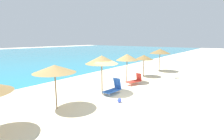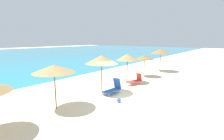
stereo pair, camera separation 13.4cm
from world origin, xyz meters
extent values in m
plane|color=beige|center=(0.00, 0.00, 0.00)|extent=(160.00, 160.00, 0.00)
cylinder|color=brown|center=(-4.08, 1.58, 1.16)|extent=(0.07, 0.07, 2.32)
cone|color=#9E7F4C|center=(-4.08, 1.58, 2.39)|extent=(2.43, 2.43, 0.45)
cylinder|color=brown|center=(-0.19, 1.34, 1.21)|extent=(0.08, 0.08, 2.41)
cone|color=#9E7F4C|center=(-0.19, 1.34, 2.57)|extent=(2.43, 2.43, 0.62)
cylinder|color=brown|center=(3.72, 1.55, 1.14)|extent=(0.07, 0.07, 2.27)
cone|color=#9E7F4C|center=(3.72, 1.55, 2.42)|extent=(2.06, 2.06, 0.59)
cylinder|color=brown|center=(7.08, 1.49, 1.02)|extent=(0.09, 0.09, 2.03)
cone|color=olive|center=(7.08, 1.49, 2.13)|extent=(2.02, 2.02, 0.50)
cylinder|color=brown|center=(11.20, 1.30, 1.21)|extent=(0.08, 0.08, 2.42)
cone|color=olive|center=(11.20, 1.30, 2.57)|extent=(2.57, 2.57, 0.59)
cube|color=red|center=(3.37, 0.65, 0.31)|extent=(1.56, 1.02, 0.07)
cube|color=red|center=(4.02, 0.44, 0.65)|extent=(0.34, 0.63, 0.68)
cylinder|color=silver|center=(2.86, 1.08, 0.14)|extent=(0.04, 0.04, 0.27)
cylinder|color=silver|center=(2.70, 0.59, 0.14)|extent=(0.04, 0.04, 0.27)
cylinder|color=silver|center=(4.03, 0.71, 0.14)|extent=(0.04, 0.04, 0.27)
cylinder|color=silver|center=(3.88, 0.22, 0.14)|extent=(0.04, 0.04, 0.27)
cube|color=blue|center=(0.02, 0.58, 0.28)|extent=(1.42, 0.74, 0.07)
cube|color=blue|center=(0.67, 0.53, 0.71)|extent=(0.32, 0.66, 0.86)
cylinder|color=silver|center=(-0.55, 0.89, 0.12)|extent=(0.04, 0.04, 0.24)
cylinder|color=silver|center=(-0.59, 0.35, 0.12)|extent=(0.04, 0.04, 0.24)
cylinder|color=silver|center=(0.62, 0.81, 0.12)|extent=(0.04, 0.04, 0.24)
cylinder|color=silver|center=(0.59, 0.26, 0.12)|extent=(0.04, 0.04, 0.24)
sphere|color=blue|center=(-1.03, -0.82, 0.14)|extent=(0.28, 0.28, 0.28)
cube|color=white|center=(8.14, -1.66, 0.15)|extent=(0.67, 0.62, 0.31)
camera|label=1|loc=(-9.87, -6.78, 4.05)|focal=27.64mm
camera|label=2|loc=(-9.79, -6.88, 4.05)|focal=27.64mm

